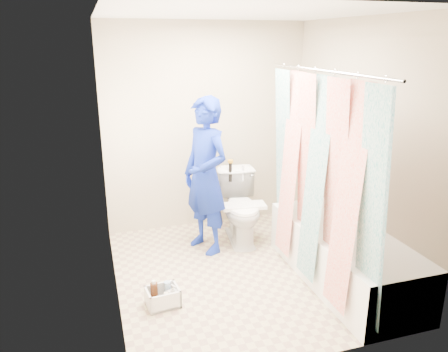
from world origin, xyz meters
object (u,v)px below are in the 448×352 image
object	(u,v)px
plumber	(206,176)
bathtub	(343,255)
toilet	(241,207)
cleaning_caddy	(164,297)

from	to	relation	value
plumber	bathtub	bearing A→B (deg)	21.42
toilet	cleaning_caddy	xyz separation A→B (m)	(-1.06, -1.03, -0.31)
toilet	cleaning_caddy	distance (m)	1.51
toilet	plumber	xyz separation A→B (m)	(-0.43, -0.10, 0.44)
plumber	toilet	bearing A→B (deg)	78.35
cleaning_caddy	plumber	bearing A→B (deg)	49.91
toilet	cleaning_caddy	world-z (taller)	toilet
toilet	plumber	distance (m)	0.62
plumber	cleaning_caddy	xyz separation A→B (m)	(-0.63, -0.93, -0.75)
bathtub	plumber	bearing A→B (deg)	135.67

